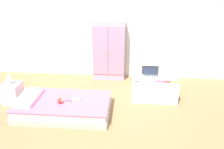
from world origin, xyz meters
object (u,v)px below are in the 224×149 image
at_px(doll, 65,101).
at_px(book_red, 167,82).
at_px(tv_stand, 154,89).
at_px(book_purple, 159,81).
at_px(nightstand, 12,93).
at_px(book_yellow, 176,82).
at_px(tv_monitor, 150,71).
at_px(rocking_horse_toy, 137,80).
at_px(wardrobe, 109,51).
at_px(bed, 64,107).
at_px(table_lamp, 9,76).

relative_size(doll, book_red, 2.63).
relative_size(doll, tv_stand, 0.44).
bearing_deg(book_purple, tv_stand, 121.89).
xyz_separation_m(nightstand, book_yellow, (3.08, 0.26, 0.23)).
relative_size(tv_monitor, rocking_horse_toy, 2.79).
distance_m(tv_stand, tv_monitor, 0.37).
distance_m(wardrobe, rocking_horse_toy, 1.21).
height_order(tv_stand, rocking_horse_toy, rocking_horse_toy).
height_order(tv_stand, book_red, book_red).
distance_m(doll, wardrobe, 1.73).
xyz_separation_m(bed, tv_monitor, (1.53, 0.72, 0.43)).
bearing_deg(bed, tv_stand, 21.61).
bearing_deg(book_yellow, tv_stand, 164.34).
relative_size(table_lamp, book_yellow, 2.04).
xyz_separation_m(table_lamp, book_yellow, (3.08, 0.26, -0.12)).
bearing_deg(rocking_horse_toy, table_lamp, -175.02).
bearing_deg(table_lamp, tv_monitor, 9.58).
bearing_deg(book_red, bed, -163.64).
relative_size(nightstand, tv_stand, 0.45).
relative_size(nightstand, table_lamp, 1.68).
distance_m(doll, rocking_horse_toy, 1.36).
xyz_separation_m(tv_monitor, rocking_horse_toy, (-0.25, -0.23, -0.08)).
relative_size(wardrobe, rocking_horse_toy, 12.00).
bearing_deg(wardrobe, book_yellow, -35.81).
bearing_deg(rocking_horse_toy, book_red, 5.24).
distance_m(tv_monitor, book_purple, 0.28).
distance_m(rocking_horse_toy, book_purple, 0.42).
bearing_deg(bed, table_lamp, 165.15).
height_order(bed, book_purple, book_purple).
bearing_deg(doll, book_purple, 19.95).
distance_m(bed, book_purple, 1.81).
relative_size(doll, nightstand, 0.98).
relative_size(nightstand, book_purple, 2.83).
height_order(doll, book_yellow, book_yellow).
xyz_separation_m(table_lamp, tv_stand, (2.70, 0.36, -0.34)).
height_order(wardrobe, book_red, wardrobe).
relative_size(nightstand, wardrobe, 0.29).
xyz_separation_m(doll, wardrobe, (0.61, 1.57, 0.39)).
height_order(book_red, book_yellow, same).
bearing_deg(nightstand, doll, -16.91).
height_order(tv_monitor, book_purple, tv_monitor).
relative_size(doll, book_yellow, 3.36).
distance_m(wardrobe, tv_stand, 1.38).
bearing_deg(rocking_horse_toy, book_yellow, 4.11).
bearing_deg(book_yellow, wardrobe, 144.19).
xyz_separation_m(bed, book_red, (1.85, 0.54, 0.30)).
bearing_deg(bed, nightstand, 165.15).
bearing_deg(book_purple, book_yellow, 0.00).
relative_size(tv_stand, book_yellow, 7.62).
height_order(book_purple, book_red, same).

